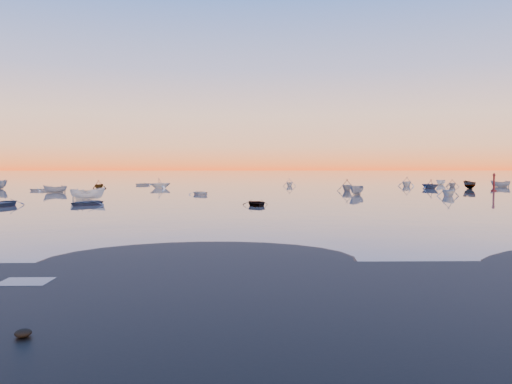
{
  "coord_description": "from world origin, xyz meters",
  "views": [
    {
      "loc": [
        -1.74,
        -23.02,
        3.95
      ],
      "look_at": [
        -0.65,
        28.0,
        1.27
      ],
      "focal_mm": 35.0,
      "sensor_mm": 36.0,
      "label": 1
    }
  ],
  "objects_px": {
    "boat_near_right": "(448,196)",
    "boat_near_center": "(88,199)",
    "channel_marker": "(494,184)",
    "boat_near_left": "(201,195)"
  },
  "relations": [
    {
      "from": "boat_near_right",
      "to": "channel_marker",
      "type": "distance_m",
      "value": 17.98
    },
    {
      "from": "boat_near_center",
      "to": "boat_near_right",
      "type": "xyz_separation_m",
      "value": [
        44.98,
        5.32,
        0.0
      ]
    },
    {
      "from": "boat_near_center",
      "to": "channel_marker",
      "type": "xyz_separation_m",
      "value": [
        57.45,
        18.22,
        1.19
      ]
    },
    {
      "from": "boat_near_right",
      "to": "channel_marker",
      "type": "relative_size",
      "value": 1.19
    },
    {
      "from": "boat_near_right",
      "to": "boat_near_center",
      "type": "bearing_deg",
      "value": 10.96
    },
    {
      "from": "channel_marker",
      "to": "boat_near_right",
      "type": "bearing_deg",
      "value": -134.03
    },
    {
      "from": "boat_near_center",
      "to": "channel_marker",
      "type": "bearing_deg",
      "value": -90.12
    },
    {
      "from": "boat_near_left",
      "to": "channel_marker",
      "type": "bearing_deg",
      "value": -9.56
    },
    {
      "from": "boat_near_right",
      "to": "channel_marker",
      "type": "bearing_deg",
      "value": -129.82
    },
    {
      "from": "boat_near_left",
      "to": "boat_near_center",
      "type": "bearing_deg",
      "value": -165.12
    }
  ]
}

